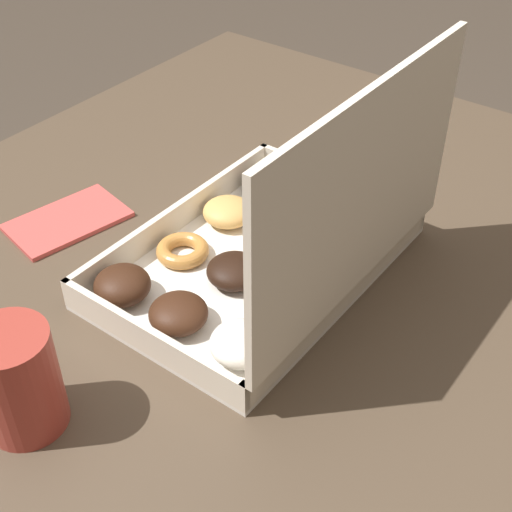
# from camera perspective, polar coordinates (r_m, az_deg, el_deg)

# --- Properties ---
(dining_table) EXTENTS (1.11, 0.86, 0.72)m
(dining_table) POSITION_cam_1_polar(r_m,az_deg,el_deg) (0.93, -2.80, -4.24)
(dining_table) COLOR #4C3D2D
(dining_table) RESTS_ON ground_plane
(donut_box) EXTENTS (0.37, 0.26, 0.27)m
(donut_box) POSITION_cam_1_polar(r_m,az_deg,el_deg) (0.80, 1.36, 0.80)
(donut_box) COLOR silver
(donut_box) RESTS_ON dining_table
(coffee_mug) EXTENTS (0.08, 0.08, 0.11)m
(coffee_mug) POSITION_cam_1_polar(r_m,az_deg,el_deg) (0.68, -18.57, -9.33)
(coffee_mug) COLOR #A3382D
(coffee_mug) RESTS_ON dining_table
(paper_napkin) EXTENTS (0.16, 0.12, 0.01)m
(paper_napkin) POSITION_cam_1_polar(r_m,az_deg,el_deg) (0.94, -14.84, 2.76)
(paper_napkin) COLOR #CC4C47
(paper_napkin) RESTS_ON dining_table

